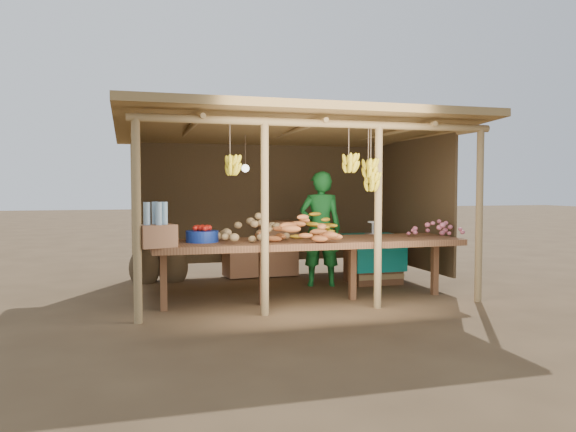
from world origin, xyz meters
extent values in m
plane|color=brown|center=(0.00, 0.00, 0.00)|extent=(60.00, 60.00, 0.00)
cylinder|color=#9D7F51|center=(-2.10, -1.50, 1.10)|extent=(0.09, 0.09, 2.20)
cylinder|color=#9D7F51|center=(2.10, -1.50, 1.10)|extent=(0.09, 0.09, 2.20)
cylinder|color=#9D7F51|center=(-2.10, 1.50, 1.10)|extent=(0.09, 0.09, 2.20)
cylinder|color=#9D7F51|center=(2.10, 1.50, 1.10)|extent=(0.09, 0.09, 2.20)
cylinder|color=#9D7F51|center=(-0.70, -1.50, 1.10)|extent=(0.09, 0.09, 2.20)
cylinder|color=#9D7F51|center=(0.70, -1.50, 1.10)|extent=(0.09, 0.09, 2.20)
cylinder|color=#9D7F51|center=(0.00, -1.50, 2.20)|extent=(4.40, 0.09, 0.09)
cylinder|color=#9D7F51|center=(0.00, 1.50, 2.20)|extent=(4.40, 0.09, 0.09)
cube|color=#A07F4A|center=(0.00, 0.00, 2.29)|extent=(4.70, 3.50, 0.28)
cube|color=#4A3922|center=(0.00, 1.48, 1.21)|extent=(4.20, 0.04, 1.98)
cube|color=#4A3922|center=(-2.08, 0.20, 1.21)|extent=(0.04, 2.40, 1.98)
cube|color=#4A3922|center=(2.08, 0.20, 1.21)|extent=(0.04, 2.40, 1.98)
cube|color=brown|center=(0.00, -0.95, 0.76)|extent=(3.90, 1.05, 0.08)
cube|color=brown|center=(-1.80, -0.95, 0.36)|extent=(0.08, 0.08, 0.72)
cube|color=brown|center=(-0.60, -0.95, 0.36)|extent=(0.08, 0.08, 0.72)
cube|color=brown|center=(0.60, -0.95, 0.36)|extent=(0.08, 0.08, 0.72)
cube|color=brown|center=(1.80, -0.95, 0.36)|extent=(0.08, 0.08, 0.72)
cylinder|color=navy|center=(-1.33, -0.90, 0.87)|extent=(0.39, 0.39, 0.14)
cube|color=#936142|center=(-1.90, -1.34, 0.93)|extent=(0.48, 0.42, 0.25)
imported|color=#176B27|center=(0.53, 0.13, 0.85)|extent=(0.70, 0.55, 1.69)
cube|color=brown|center=(1.40, 0.17, 0.34)|extent=(0.73, 0.62, 0.67)
cube|color=#0C887E|center=(1.40, 0.17, 0.70)|extent=(0.81, 0.70, 0.07)
cube|color=#936142|center=(0.18, 1.20, 0.24)|extent=(0.60, 0.50, 0.44)
cube|color=#936142|center=(0.18, 1.20, 0.68)|extent=(0.60, 0.50, 0.44)
cube|color=#936142|center=(-0.43, 1.20, 0.24)|extent=(0.60, 0.50, 0.44)
ellipsoid|color=#4A3922|center=(-1.96, 1.13, 0.28)|extent=(0.47, 0.47, 0.63)
ellipsoid|color=#4A3922|center=(-1.54, 1.13, 0.28)|extent=(0.47, 0.47, 0.63)
camera|label=1|loc=(-2.18, -7.67, 1.47)|focal=35.00mm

